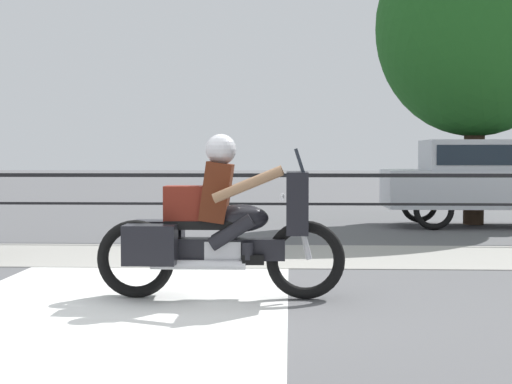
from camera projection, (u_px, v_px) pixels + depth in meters
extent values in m
plane|color=#565659|center=(178.00, 304.00, 7.14)|extent=(120.00, 120.00, 0.00)
cube|color=#99968E|center=(214.00, 255.00, 10.53)|extent=(44.00, 2.40, 0.01)
cube|color=silver|center=(114.00, 307.00, 6.96)|extent=(3.10, 6.00, 0.01)
cube|color=black|center=(225.00, 175.00, 12.28)|extent=(36.00, 0.04, 0.06)
cube|color=black|center=(225.00, 204.00, 12.31)|extent=(36.00, 0.03, 0.04)
cylinder|color=black|center=(225.00, 207.00, 12.31)|extent=(0.05, 0.05, 1.06)
torus|color=black|center=(306.00, 260.00, 7.35)|extent=(0.74, 0.11, 0.74)
torus|color=black|center=(136.00, 259.00, 7.42)|extent=(0.74, 0.11, 0.74)
cube|color=black|center=(220.00, 249.00, 7.38)|extent=(1.22, 0.22, 0.20)
cube|color=silver|center=(224.00, 254.00, 7.38)|extent=(0.34, 0.26, 0.26)
ellipsoid|color=black|center=(241.00, 218.00, 7.36)|extent=(0.53, 0.30, 0.26)
cube|color=black|center=(203.00, 224.00, 7.37)|extent=(0.71, 0.28, 0.08)
cube|color=black|center=(297.00, 202.00, 7.33)|extent=(0.20, 0.61, 0.57)
cube|color=#1E232B|center=(299.00, 161.00, 7.31)|extent=(0.10, 0.51, 0.24)
cylinder|color=silver|center=(282.00, 197.00, 7.33)|extent=(0.04, 0.70, 0.04)
cylinder|color=silver|center=(198.00, 265.00, 7.23)|extent=(0.88, 0.09, 0.09)
cube|color=black|center=(150.00, 245.00, 7.16)|extent=(0.48, 0.28, 0.36)
cube|color=black|center=(159.00, 239.00, 7.64)|extent=(0.48, 0.28, 0.36)
cylinder|color=silver|center=(302.00, 231.00, 7.34)|extent=(0.19, 0.06, 0.54)
cube|color=#4C1E0F|center=(217.00, 192.00, 7.35)|extent=(0.31, 0.36, 0.58)
sphere|color=#8C6647|center=(221.00, 152.00, 7.33)|extent=(0.23, 0.23, 0.23)
sphere|color=#B7B7BC|center=(221.00, 149.00, 7.33)|extent=(0.29, 0.29, 0.29)
cylinder|color=black|center=(231.00, 232.00, 7.21)|extent=(0.44, 0.13, 0.34)
cylinder|color=black|center=(248.00, 251.00, 7.22)|extent=(0.11, 0.11, 0.16)
cube|color=black|center=(253.00, 260.00, 7.22)|extent=(0.20, 0.10, 0.09)
cylinder|color=black|center=(234.00, 229.00, 7.51)|extent=(0.44, 0.13, 0.34)
cylinder|color=black|center=(249.00, 247.00, 7.52)|extent=(0.11, 0.11, 0.16)
cube|color=black|center=(255.00, 255.00, 7.52)|extent=(0.20, 0.10, 0.09)
cylinder|color=#8C6647|center=(248.00, 185.00, 7.04)|extent=(0.65, 0.09, 0.34)
cylinder|color=#8C6647|center=(251.00, 182.00, 7.64)|extent=(0.65, 0.09, 0.34)
cube|color=maroon|center=(185.00, 204.00, 7.37)|extent=(0.38, 0.26, 0.33)
cube|color=#B7BCC4|center=(495.00, 188.00, 14.80)|extent=(4.15, 1.72, 0.70)
cube|color=#B7BCC4|center=(482.00, 155.00, 14.78)|extent=(2.16, 1.51, 0.56)
cube|color=#19232D|center=(482.00, 155.00, 14.78)|extent=(1.98, 1.55, 0.37)
torus|color=black|center=(434.00, 210.00, 14.08)|extent=(0.74, 0.11, 0.74)
torus|color=black|center=(419.00, 204.00, 15.66)|extent=(0.74, 0.11, 0.74)
cylinder|color=#473323|center=(474.00, 167.00, 15.23)|extent=(0.39, 0.39, 2.24)
ellipsoid|color=#1E561E|center=(476.00, 27.00, 15.10)|extent=(3.84, 3.84, 4.23)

